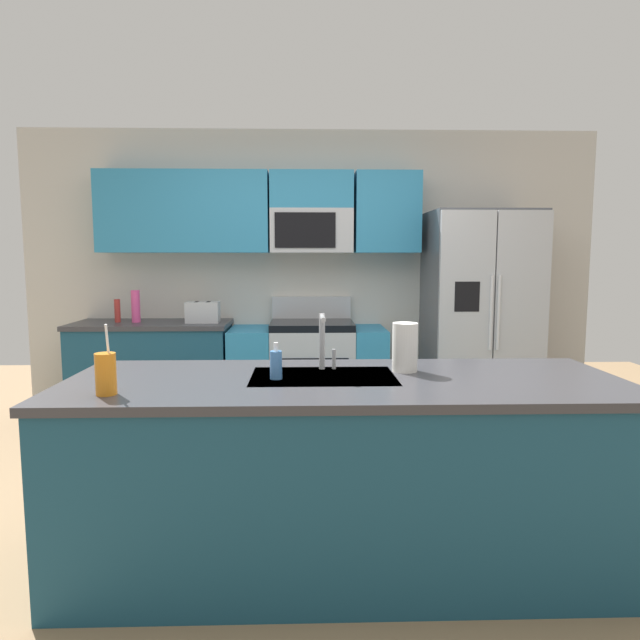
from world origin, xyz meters
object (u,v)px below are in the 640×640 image
pepper_mill (117,311)px  drink_cup_orange (106,374)px  range_oven (308,373)px  soap_dispenser (276,364)px  toaster (203,312)px  paper_towel_roll (405,347)px  bottle_pink (136,306)px  sink_faucet (323,337)px  refrigerator (479,319)px

pepper_mill → drink_cup_orange: drink_cup_orange is taller
range_oven → soap_dispenser: 2.35m
toaster → paper_towel_roll: 2.49m
bottle_pink → sink_faucet: 2.59m
toaster → pepper_mill: bearing=176.2°
range_oven → toaster: bearing=-176.7°
sink_faucet → toaster: bearing=115.4°
pepper_mill → paper_towel_roll: size_ratio=0.83×
toaster → bottle_pink: bearing=175.8°
range_oven → sink_faucet: size_ratio=4.82×
range_oven → refrigerator: bearing=-2.8°
refrigerator → bottle_pink: (-2.98, 0.06, 0.11)m
toaster → drink_cup_orange: bearing=-88.6°
refrigerator → pepper_mill: size_ratio=9.28×
refrigerator → sink_faucet: refrigerator is taller
bottle_pink → soap_dispenser: bearing=-59.8°
soap_dispenser → paper_towel_roll: (0.63, 0.15, 0.05)m
range_oven → toaster: range_oven is taller
pepper_mill → soap_dispenser: size_ratio=1.17×
bottle_pink → drink_cup_orange: 2.63m
refrigerator → toaster: refrigerator is taller
refrigerator → sink_faucet: size_ratio=6.56×
pepper_mill → soap_dispenser: pepper_mill is taller
drink_cup_orange → paper_towel_roll: 1.37m
range_oven → pepper_mill: bearing=-179.9°
range_oven → refrigerator: size_ratio=0.74×
range_oven → bottle_pink: (-1.49, -0.01, 0.60)m
refrigerator → toaster: bearing=179.5°
drink_cup_orange → paper_towel_roll: bearing=18.2°
sink_faucet → soap_dispenser: (-0.23, -0.20, -0.10)m
range_oven → soap_dispenser: (-0.16, -2.29, 0.53)m
toaster → sink_faucet: bearing=-64.6°
paper_towel_roll → bottle_pink: bearing=132.6°
bottle_pink → soap_dispenser: 2.63m
sink_faucet → refrigerator: bearing=54.7°
sink_faucet → soap_dispenser: size_ratio=1.66×
bottle_pink → drink_cup_orange: bearing=-75.8°
toaster → paper_towel_roll: size_ratio=1.17×
refrigerator → pepper_mill: 3.14m
sink_faucet → pepper_mill: bearing=129.3°
pepper_mill → bottle_pink: bottle_pink is taller
refrigerator → drink_cup_orange: size_ratio=6.33×
pepper_mill → bottle_pink: size_ratio=0.72×
refrigerator → paper_towel_roll: (-1.03, -2.06, 0.09)m
pepper_mill → soap_dispenser: 2.72m
refrigerator → pepper_mill: (-3.14, 0.07, 0.07)m
pepper_mill → range_oven: bearing=0.1°
pepper_mill → soap_dispenser: (1.48, -2.28, -0.03)m
bottle_pink → soap_dispenser: size_ratio=1.63×
pepper_mill → toaster: bearing=-3.8°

